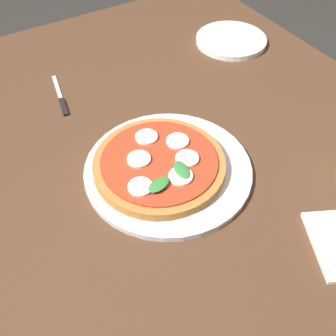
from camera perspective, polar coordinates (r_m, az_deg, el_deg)
The scene contains 5 objects.
dining_table at distance 0.83m, azimuth 2.85°, elevation -6.39°, with size 1.42×1.08×0.75m.
serving_tray at distance 0.78m, azimuth 0.00°, elevation -0.20°, with size 0.31×0.31×0.01m, color silver.
pizza at distance 0.76m, azimuth -1.19°, elevation 0.55°, with size 0.25×0.25×0.03m.
plate_white at distance 1.16m, azimuth 8.68°, elevation 17.00°, with size 0.19×0.19×0.01m, color white.
knife at distance 0.97m, azimuth -14.48°, elevation 9.08°, with size 0.16×0.04×0.01m.
Camera 1 is at (-0.40, 0.29, 1.33)m, focal length 44.30 mm.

